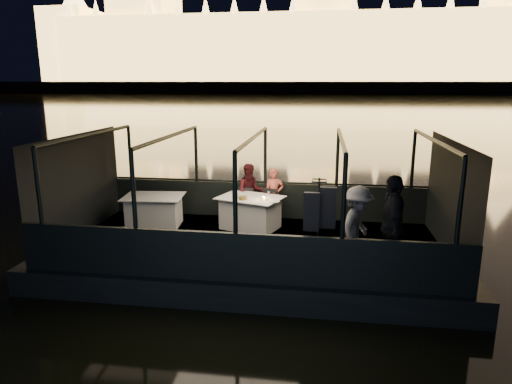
# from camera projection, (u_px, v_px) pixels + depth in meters

# --- Properties ---
(river_water) EXTENTS (500.00, 500.00, 0.00)m
(river_water) POSITION_uv_depth(u_px,v_px,m) (317.00, 103.00, 86.99)
(river_water) COLOR black
(river_water) RESTS_ON ground
(boat_hull) EXTENTS (8.60, 4.40, 1.00)m
(boat_hull) POSITION_uv_depth(u_px,v_px,m) (253.00, 264.00, 10.07)
(boat_hull) COLOR black
(boat_hull) RESTS_ON river_water
(boat_deck) EXTENTS (8.00, 4.00, 0.04)m
(boat_deck) POSITION_uv_depth(u_px,v_px,m) (253.00, 244.00, 9.96)
(boat_deck) COLOR black
(boat_deck) RESTS_ON boat_hull
(gunwale_port) EXTENTS (8.00, 0.08, 0.90)m
(gunwale_port) POSITION_uv_depth(u_px,v_px,m) (265.00, 200.00, 11.77)
(gunwale_port) COLOR black
(gunwale_port) RESTS_ON boat_deck
(gunwale_starboard) EXTENTS (8.00, 0.08, 0.90)m
(gunwale_starboard) POSITION_uv_depth(u_px,v_px,m) (236.00, 258.00, 7.92)
(gunwale_starboard) COLOR black
(gunwale_starboard) RESTS_ON boat_deck
(cabin_glass_port) EXTENTS (8.00, 0.02, 1.40)m
(cabin_glass_port) POSITION_uv_depth(u_px,v_px,m) (265.00, 156.00, 11.50)
(cabin_glass_port) COLOR #99B2B2
(cabin_glass_port) RESTS_ON gunwale_port
(cabin_glass_starboard) EXTENTS (8.00, 0.02, 1.40)m
(cabin_glass_starboard) POSITION_uv_depth(u_px,v_px,m) (235.00, 193.00, 7.65)
(cabin_glass_starboard) COLOR #99B2B2
(cabin_glass_starboard) RESTS_ON gunwale_starboard
(cabin_roof_glass) EXTENTS (8.00, 4.00, 0.02)m
(cabin_roof_glass) POSITION_uv_depth(u_px,v_px,m) (253.00, 138.00, 9.41)
(cabin_roof_glass) COLOR #99B2B2
(cabin_roof_glass) RESTS_ON boat_deck
(end_wall_fore) EXTENTS (0.02, 4.00, 2.30)m
(end_wall_fore) POSITION_uv_depth(u_px,v_px,m) (78.00, 186.00, 10.25)
(end_wall_fore) COLOR black
(end_wall_fore) RESTS_ON boat_deck
(end_wall_aft) EXTENTS (0.02, 4.00, 2.30)m
(end_wall_aft) POSITION_uv_depth(u_px,v_px,m) (451.00, 199.00, 9.11)
(end_wall_aft) COLOR black
(end_wall_aft) RESTS_ON boat_deck
(canopy_ribs) EXTENTS (8.00, 4.00, 2.30)m
(canopy_ribs) POSITION_uv_depth(u_px,v_px,m) (253.00, 192.00, 9.68)
(canopy_ribs) COLOR black
(canopy_ribs) RESTS_ON boat_deck
(embankment) EXTENTS (400.00, 140.00, 6.00)m
(embankment) POSITION_uv_depth(u_px,v_px,m) (322.00, 88.00, 211.75)
(embankment) COLOR #423D33
(embankment) RESTS_ON ground
(parliament_building) EXTENTS (220.00, 32.00, 60.00)m
(parliament_building) POSITION_uv_depth(u_px,v_px,m) (324.00, 13.00, 171.51)
(parliament_building) COLOR #F2D18C
(parliament_building) RESTS_ON embankment
(dining_table_central) EXTENTS (1.71, 1.46, 0.77)m
(dining_table_central) POSITION_uv_depth(u_px,v_px,m) (250.00, 213.00, 10.88)
(dining_table_central) COLOR white
(dining_table_central) RESTS_ON boat_deck
(dining_table_aft) EXTENTS (1.51, 1.16, 0.75)m
(dining_table_aft) POSITION_uv_depth(u_px,v_px,m) (154.00, 210.00, 11.06)
(dining_table_aft) COLOR silver
(dining_table_aft) RESTS_ON boat_deck
(chair_port_left) EXTENTS (0.40, 0.40, 0.83)m
(chair_port_left) POSITION_uv_depth(u_px,v_px,m) (245.00, 205.00, 11.33)
(chair_port_left) COLOR black
(chair_port_left) RESTS_ON boat_deck
(chair_port_right) EXTENTS (0.49, 0.49, 0.84)m
(chair_port_right) POSITION_uv_depth(u_px,v_px,m) (269.00, 206.00, 11.25)
(chair_port_right) COLOR black
(chair_port_right) RESTS_ON boat_deck
(coat_stand) EXTENTS (0.59, 0.53, 1.80)m
(coat_stand) POSITION_uv_depth(u_px,v_px,m) (318.00, 227.00, 8.15)
(coat_stand) COLOR black
(coat_stand) RESTS_ON boat_deck
(person_woman_coral) EXTENTS (0.53, 0.40, 1.34)m
(person_woman_coral) POSITION_uv_depth(u_px,v_px,m) (274.00, 191.00, 11.42)
(person_woman_coral) COLOR #DD6350
(person_woman_coral) RESTS_ON boat_deck
(person_man_maroon) EXTENTS (0.79, 0.68, 1.43)m
(person_man_maroon) POSITION_uv_depth(u_px,v_px,m) (250.00, 191.00, 11.51)
(person_man_maroon) COLOR #3D1115
(person_man_maroon) RESTS_ON boat_deck
(passenger_stripe) EXTENTS (0.90, 1.17, 1.60)m
(passenger_stripe) POSITION_uv_depth(u_px,v_px,m) (357.00, 226.00, 8.39)
(passenger_stripe) COLOR white
(passenger_stripe) RESTS_ON boat_deck
(passenger_dark) EXTENTS (0.51, 1.12, 1.87)m
(passenger_dark) POSITION_uv_depth(u_px,v_px,m) (391.00, 231.00, 8.10)
(passenger_dark) COLOR black
(passenger_dark) RESTS_ON boat_deck
(wine_bottle) EXTENTS (0.07, 0.07, 0.33)m
(wine_bottle) POSITION_uv_depth(u_px,v_px,m) (234.00, 195.00, 10.40)
(wine_bottle) COLOR #143817
(wine_bottle) RESTS_ON dining_table_central
(bread_basket) EXTENTS (0.25, 0.25, 0.08)m
(bread_basket) POSITION_uv_depth(u_px,v_px,m) (243.00, 198.00, 10.56)
(bread_basket) COLOR brown
(bread_basket) RESTS_ON dining_table_central
(amber_candle) EXTENTS (0.06, 0.06, 0.07)m
(amber_candle) POSITION_uv_depth(u_px,v_px,m) (264.00, 198.00, 10.54)
(amber_candle) COLOR #FFB23F
(amber_candle) RESTS_ON dining_table_central
(plate_near) EXTENTS (0.27, 0.27, 0.02)m
(plate_near) POSITION_uv_depth(u_px,v_px,m) (274.00, 201.00, 10.38)
(plate_near) COLOR white
(plate_near) RESTS_ON dining_table_central
(plate_far) EXTENTS (0.24, 0.24, 0.01)m
(plate_far) POSITION_uv_depth(u_px,v_px,m) (244.00, 198.00, 10.69)
(plate_far) COLOR silver
(plate_far) RESTS_ON dining_table_central
(wine_glass_white) EXTENTS (0.08, 0.08, 0.18)m
(wine_glass_white) POSITION_uv_depth(u_px,v_px,m) (238.00, 197.00, 10.45)
(wine_glass_white) COLOR silver
(wine_glass_white) RESTS_ON dining_table_central
(wine_glass_red) EXTENTS (0.07, 0.07, 0.18)m
(wine_glass_red) POSITION_uv_depth(u_px,v_px,m) (269.00, 195.00, 10.60)
(wine_glass_red) COLOR silver
(wine_glass_red) RESTS_ON dining_table_central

